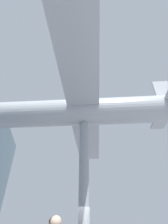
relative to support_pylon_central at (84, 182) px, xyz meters
name	(u,v)px	position (x,y,z in m)	size (l,w,h in m)	color
support_pylon_central	(84,182)	(0.00, 0.00, 0.00)	(0.56, 0.56, 7.32)	#999EA3
suspended_airplane	(81,112)	(0.04, 0.18, 4.58)	(17.29, 14.25, 3.37)	#B2B7BC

